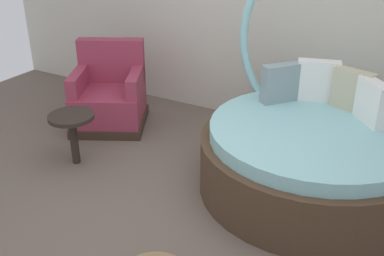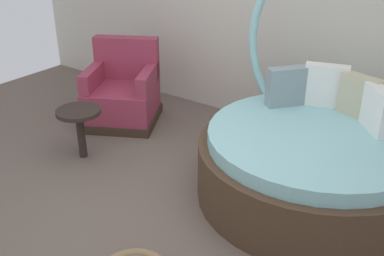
{
  "view_description": "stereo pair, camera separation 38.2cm",
  "coord_description": "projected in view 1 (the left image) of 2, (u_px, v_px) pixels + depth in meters",
  "views": [
    {
      "loc": [
        1.53,
        -2.66,
        2.31
      ],
      "look_at": [
        -0.25,
        0.49,
        0.55
      ],
      "focal_mm": 42.79,
      "sensor_mm": 36.0,
      "label": 1
    },
    {
      "loc": [
        1.85,
        -2.45,
        2.31
      ],
      "look_at": [
        -0.25,
        0.49,
        0.55
      ],
      "focal_mm": 42.79,
      "sensor_mm": 36.0,
      "label": 2
    }
  ],
  "objects": [
    {
      "name": "side_table",
      "position": [
        72.0,
        124.0,
        4.39
      ],
      "size": [
        0.44,
        0.44,
        0.52
      ],
      "color": "#2D231E",
      "rests_on": "ground_plane"
    },
    {
      "name": "red_armchair",
      "position": [
        110.0,
        97.0,
        5.26
      ],
      "size": [
        1.08,
        1.08,
        0.94
      ],
      "color": "#38281E",
      "rests_on": "ground_plane"
    },
    {
      "name": "round_daybed",
      "position": [
        315.0,
        145.0,
        4.03
      ],
      "size": [
        1.97,
        1.97,
        2.16
      ],
      "color": "#473323",
      "rests_on": "ground_plane"
    },
    {
      "name": "ground_plane",
      "position": [
        189.0,
        218.0,
        3.77
      ],
      "size": [
        8.0,
        8.0,
        0.02
      ],
      "primitive_type": "cube",
      "color": "#66564C"
    }
  ]
}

